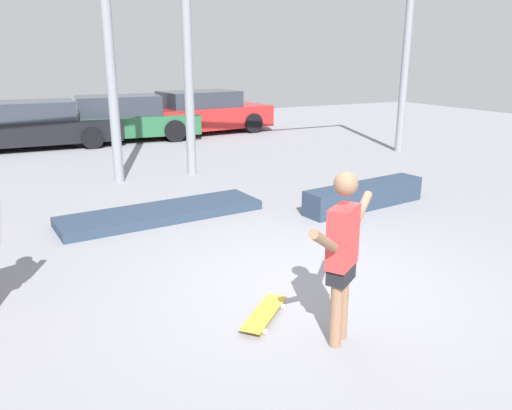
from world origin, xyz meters
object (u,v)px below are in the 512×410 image
at_px(skateboard, 264,313).
at_px(manual_pad, 162,213).
at_px(grind_box, 365,196).
at_px(parked_car_red, 203,113).
at_px(skateboarder, 342,250).
at_px(parked_car_green, 123,119).
at_px(parked_car_black, 33,125).

bearing_deg(skateboard, manual_pad, 47.34).
bearing_deg(grind_box, manual_pad, 162.31).
bearing_deg(parked_car_red, skateboarder, -111.85).
xyz_separation_m(manual_pad, parked_car_green, (1.26, 8.01, 0.58)).
distance_m(manual_pad, parked_car_green, 8.13).
xyz_separation_m(skateboarder, parked_car_red, (3.68, 12.69, -0.21)).
height_order(skateboarder, parked_car_green, skateboarder).
relative_size(skateboard, grind_box, 0.30).
bearing_deg(grind_box, skateboarder, -132.03).
bearing_deg(parked_car_black, manual_pad, -78.44).
bearing_deg(parked_car_black, parked_car_red, 7.53).
relative_size(skateboarder, parked_car_green, 0.35).
bearing_deg(grind_box, parked_car_green, 102.47).
xyz_separation_m(skateboarder, parked_car_green, (0.92, 12.29, -0.23)).
xyz_separation_m(parked_car_black, parked_car_green, (2.54, 0.09, 0.03)).
height_order(skateboard, manual_pad, manual_pad).
height_order(grind_box, parked_car_black, parked_car_black).
relative_size(grind_box, manual_pad, 0.74).
xyz_separation_m(grind_box, manual_pad, (-3.26, 1.04, -0.13)).
height_order(skateboard, parked_car_green, parked_car_green).
distance_m(skateboard, parked_car_black, 11.62).
relative_size(parked_car_green, parked_car_red, 0.98).
height_order(skateboarder, manual_pad, skateboarder).
bearing_deg(skateboard, parked_car_green, 41.93).
bearing_deg(parked_car_green, parked_car_red, 13.55).
bearing_deg(parked_car_black, parked_car_green, 4.29).
bearing_deg(manual_pad, parked_car_red, 64.44).
bearing_deg(parked_car_red, grind_box, -100.27).
bearing_deg(parked_car_black, grind_box, -60.78).
height_order(manual_pad, parked_car_red, parked_car_red).
relative_size(manual_pad, parked_car_green, 0.72).
bearing_deg(skateboarder, manual_pad, 61.77).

